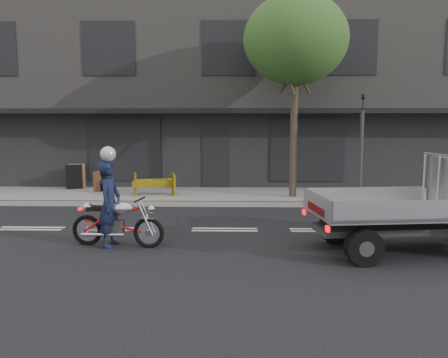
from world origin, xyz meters
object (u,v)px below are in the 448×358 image
at_px(rider, 110,204).
at_px(sandwich_board, 74,177).
at_px(motorcycle, 117,221).
at_px(construction_barrier, 153,185).
at_px(street_tree, 296,40).
at_px(traffic_light_pole, 361,154).

bearing_deg(rider, sandwich_board, 33.13).
xyz_separation_m(motorcycle, rider, (-0.15, 0.00, 0.37)).
bearing_deg(construction_barrier, sandwich_board, 155.46).
height_order(motorcycle, sandwich_board, sandwich_board).
bearing_deg(sandwich_board, construction_barrier, -44.27).
bearing_deg(sandwich_board, street_tree, -29.73).
bearing_deg(traffic_light_pole, rider, -143.65).
distance_m(rider, sandwich_board, 7.86).
xyz_separation_m(motorcycle, sandwich_board, (-3.53, 7.10, 0.08)).
relative_size(traffic_light_pole, sandwich_board, 3.73).
xyz_separation_m(motorcycle, construction_barrier, (-0.29, 5.61, 0.01)).
bearing_deg(construction_barrier, traffic_light_pole, -6.56).
xyz_separation_m(street_tree, traffic_light_pole, (2.00, -0.85, -3.63)).
bearing_deg(motorcycle, traffic_light_pole, 44.64).
height_order(street_tree, construction_barrier, street_tree).
bearing_deg(rider, motorcycle, -82.37).
xyz_separation_m(rider, construction_barrier, (-0.14, 5.61, -0.36)).
bearing_deg(street_tree, rider, -128.82).
distance_m(street_tree, traffic_light_pole, 4.23).
bearing_deg(street_tree, motorcycle, -127.89).
bearing_deg(traffic_light_pole, sandwich_board, 167.25).
bearing_deg(rider, traffic_light_pole, -45.99).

